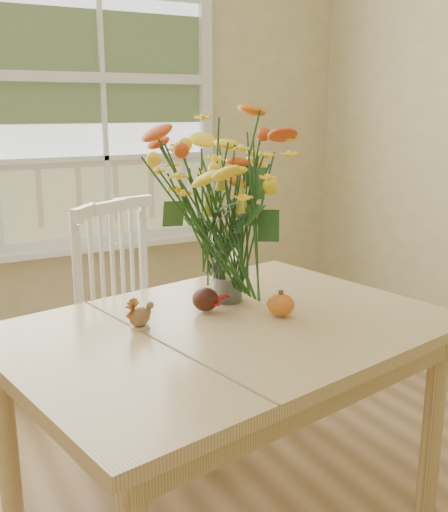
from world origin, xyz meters
TOP-DOWN VIEW (x-y plane):
  - dining_table at (0.46, 0.74)m, footprint 1.53×1.22m
  - windsor_chair at (0.40, 1.46)m, footprint 0.63×0.62m
  - flower_vase at (0.58, 0.95)m, footprint 0.52×0.52m
  - pumpkin at (0.66, 0.72)m, footprint 0.09×0.09m
  - turkey_figurine at (0.20, 0.83)m, footprint 0.09×0.08m
  - dark_gourd at (0.46, 0.87)m, footprint 0.13×0.10m

SIDE VIEW (x-z plane):
  - windsor_chair at x=0.40m, z-range 0.06..1.06m
  - dining_table at x=0.46m, z-range 0.28..1.01m
  - pumpkin at x=0.66m, z-range 0.73..0.81m
  - turkey_figurine at x=0.20m, z-range 0.73..0.82m
  - dark_gourd at x=0.46m, z-range 0.73..0.81m
  - flower_vase at x=0.58m, z-range 0.80..1.41m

